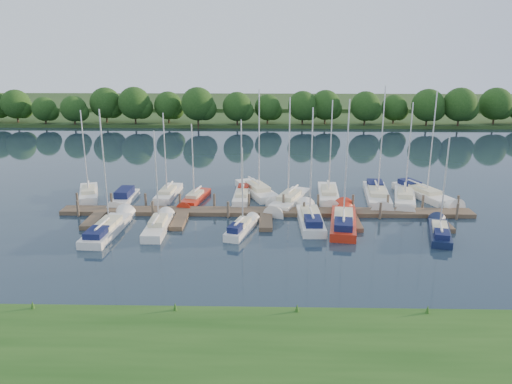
{
  "coord_description": "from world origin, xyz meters",
  "views": [
    {
      "loc": [
        0.09,
        -38.14,
        15.78
      ],
      "look_at": [
        -0.97,
        8.0,
        2.2
      ],
      "focal_mm": 35.0,
      "sensor_mm": 36.0,
      "label": 1
    }
  ],
  "objects_px": {
    "sailboat_s_2": "(241,229)",
    "dock": "(266,214)",
    "sailboat_n_0": "(89,195)",
    "sailboat_n_5": "(258,192)",
    "motorboat": "(124,199)"
  },
  "relations": [
    {
      "from": "motorboat",
      "to": "sailboat_n_5",
      "type": "xyz_separation_m",
      "value": [
        14.01,
        2.86,
        -0.07
      ]
    },
    {
      "from": "sailboat_n_0",
      "to": "sailboat_s_2",
      "type": "relative_size",
      "value": 1.24
    },
    {
      "from": "dock",
      "to": "sailboat_s_2",
      "type": "distance_m",
      "value": 4.96
    },
    {
      "from": "dock",
      "to": "sailboat_n_0",
      "type": "relative_size",
      "value": 4.09
    },
    {
      "from": "sailboat_n_0",
      "to": "motorboat",
      "type": "distance_m",
      "value": 4.62
    },
    {
      "from": "sailboat_n_5",
      "to": "sailboat_s_2",
      "type": "distance_m",
      "value": 11.58
    },
    {
      "from": "sailboat_s_2",
      "to": "dock",
      "type": "bearing_deg",
      "value": 80.96
    },
    {
      "from": "sailboat_n_0",
      "to": "dock",
      "type": "bearing_deg",
      "value": 144.8
    },
    {
      "from": "sailboat_n_0",
      "to": "sailboat_n_5",
      "type": "xyz_separation_m",
      "value": [
        18.34,
        1.24,
        0.01
      ]
    },
    {
      "from": "sailboat_s_2",
      "to": "sailboat_n_0",
      "type": "bearing_deg",
      "value": 165.5
    },
    {
      "from": "sailboat_n_0",
      "to": "sailboat_n_5",
      "type": "relative_size",
      "value": 0.82
    },
    {
      "from": "sailboat_n_0",
      "to": "sailboat_n_5",
      "type": "height_order",
      "value": "sailboat_n_5"
    },
    {
      "from": "sailboat_n_0",
      "to": "motorboat",
      "type": "height_order",
      "value": "sailboat_n_0"
    },
    {
      "from": "motorboat",
      "to": "sailboat_n_5",
      "type": "height_order",
      "value": "sailboat_n_5"
    },
    {
      "from": "sailboat_n_0",
      "to": "sailboat_n_5",
      "type": "bearing_deg",
      "value": 165.44
    }
  ]
}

